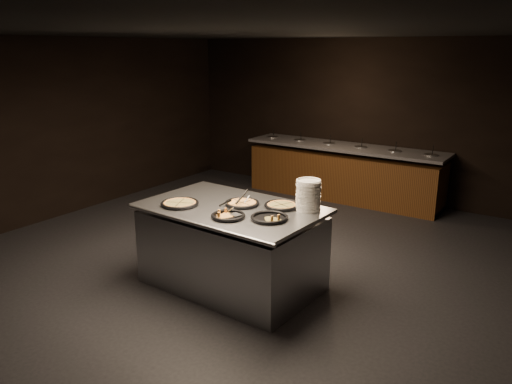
{
  "coord_description": "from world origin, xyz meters",
  "views": [
    {
      "loc": [
        3.67,
        -4.78,
        2.71
      ],
      "look_at": [
        0.26,
        0.3,
        0.94
      ],
      "focal_mm": 35.0,
      "sensor_mm": 36.0,
      "label": 1
    }
  ],
  "objects_px": {
    "serving_counter": "(232,248)",
    "pan_cheese_whole": "(242,203)",
    "plate_stack": "(308,195)",
    "pan_veggie_whole": "(180,203)"
  },
  "relations": [
    {
      "from": "serving_counter",
      "to": "plate_stack",
      "type": "relative_size",
      "value": 6.09
    },
    {
      "from": "serving_counter",
      "to": "pan_veggie_whole",
      "type": "distance_m",
      "value": 0.8
    },
    {
      "from": "plate_stack",
      "to": "pan_veggie_whole",
      "type": "distance_m",
      "value": 1.47
    },
    {
      "from": "serving_counter",
      "to": "pan_cheese_whole",
      "type": "bearing_deg",
      "value": 62.62
    },
    {
      "from": "pan_cheese_whole",
      "to": "serving_counter",
      "type": "bearing_deg",
      "value": -120.12
    },
    {
      "from": "pan_veggie_whole",
      "to": "pan_cheese_whole",
      "type": "bearing_deg",
      "value": 34.48
    },
    {
      "from": "plate_stack",
      "to": "pan_cheese_whole",
      "type": "height_order",
      "value": "plate_stack"
    },
    {
      "from": "pan_veggie_whole",
      "to": "pan_cheese_whole",
      "type": "height_order",
      "value": "same"
    },
    {
      "from": "plate_stack",
      "to": "pan_cheese_whole",
      "type": "distance_m",
      "value": 0.78
    },
    {
      "from": "pan_cheese_whole",
      "to": "plate_stack",
      "type": "bearing_deg",
      "value": 19.31
    }
  ]
}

